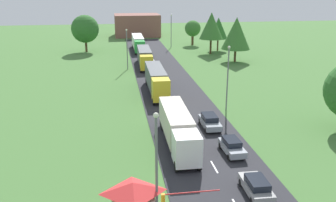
{
  "coord_description": "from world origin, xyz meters",
  "views": [
    {
      "loc": [
        -8.9,
        -18.46,
        16.53
      ],
      "look_at": [
        -1.77,
        28.97,
        1.1
      ],
      "focal_mm": 39.5,
      "sensor_mm": 36.0,
      "label": 1
    }
  ],
  "objects_px": {
    "truck_lead": "(178,127)",
    "car_second": "(232,146)",
    "lamppost_second": "(228,75)",
    "tree_birch": "(193,29)",
    "car_third": "(210,121)",
    "barrier_gate": "(173,197)",
    "tree_pine": "(211,26)",
    "truck_second": "(156,79)",
    "lamppost_lead": "(157,168)",
    "truck_third": "(145,56)",
    "lamppost_fourth": "(171,29)",
    "tree_ash": "(218,28)",
    "distant_building": "(137,25)",
    "tree_oak": "(85,29)",
    "car_lead": "(256,186)",
    "truck_fourth": "(138,42)",
    "tree_maple": "(236,33)",
    "lamppost_third": "(127,47)"
  },
  "relations": [
    {
      "from": "truck_lead",
      "to": "car_second",
      "type": "height_order",
      "value": "truck_lead"
    },
    {
      "from": "truck_lead",
      "to": "tree_maple",
      "type": "bearing_deg",
      "value": 64.14
    },
    {
      "from": "lamppost_third",
      "to": "tree_oak",
      "type": "relative_size",
      "value": 0.88
    },
    {
      "from": "distant_building",
      "to": "truck_third",
      "type": "bearing_deg",
      "value": -92.11
    },
    {
      "from": "truck_lead",
      "to": "car_lead",
      "type": "height_order",
      "value": "truck_lead"
    },
    {
      "from": "truck_lead",
      "to": "truck_fourth",
      "type": "height_order",
      "value": "truck_lead"
    },
    {
      "from": "truck_lead",
      "to": "lamppost_lead",
      "type": "xyz_separation_m",
      "value": [
        -3.86,
        -13.67,
        2.75
      ]
    },
    {
      "from": "truck_fourth",
      "to": "truck_third",
      "type": "bearing_deg",
      "value": -90.06
    },
    {
      "from": "truck_second",
      "to": "lamppost_lead",
      "type": "height_order",
      "value": "lamppost_lead"
    },
    {
      "from": "truck_third",
      "to": "car_second",
      "type": "distance_m",
      "value": 42.61
    },
    {
      "from": "truck_lead",
      "to": "lamppost_lead",
      "type": "relative_size",
      "value": 1.44
    },
    {
      "from": "car_second",
      "to": "lamppost_third",
      "type": "bearing_deg",
      "value": 102.21
    },
    {
      "from": "truck_third",
      "to": "tree_oak",
      "type": "bearing_deg",
      "value": 124.41
    },
    {
      "from": "barrier_gate",
      "to": "car_third",
      "type": "bearing_deg",
      "value": 65.58
    },
    {
      "from": "lamppost_fourth",
      "to": "tree_birch",
      "type": "distance_m",
      "value": 7.28
    },
    {
      "from": "lamppost_second",
      "to": "tree_ash",
      "type": "relative_size",
      "value": 1.06
    },
    {
      "from": "lamppost_third",
      "to": "tree_pine",
      "type": "xyz_separation_m",
      "value": [
        20.69,
        14.03,
        2.25
      ]
    },
    {
      "from": "car_second",
      "to": "tree_pine",
      "type": "xyz_separation_m",
      "value": [
        12.05,
        53.97,
        5.85
      ]
    },
    {
      "from": "lamppost_fourth",
      "to": "lamppost_third",
      "type": "bearing_deg",
      "value": -117.33
    },
    {
      "from": "truck_third",
      "to": "lamppost_fourth",
      "type": "height_order",
      "value": "lamppost_fourth"
    },
    {
      "from": "distant_building",
      "to": "lamppost_third",
      "type": "bearing_deg",
      "value": -96.3
    },
    {
      "from": "truck_third",
      "to": "lamppost_third",
      "type": "bearing_deg",
      "value": -146.95
    },
    {
      "from": "car_third",
      "to": "tree_oak",
      "type": "xyz_separation_m",
      "value": [
        -17.52,
        54.03,
        4.78
      ]
    },
    {
      "from": "lamppost_second",
      "to": "tree_oak",
      "type": "height_order",
      "value": "tree_oak"
    },
    {
      "from": "truck_third",
      "to": "lamppost_lead",
      "type": "bearing_deg",
      "value": -94.18
    },
    {
      "from": "truck_second",
      "to": "tree_ash",
      "type": "height_order",
      "value": "tree_ash"
    },
    {
      "from": "truck_second",
      "to": "truck_fourth",
      "type": "height_order",
      "value": "truck_second"
    },
    {
      "from": "truck_fourth",
      "to": "lamppost_second",
      "type": "height_order",
      "value": "lamppost_second"
    },
    {
      "from": "lamppost_fourth",
      "to": "tree_ash",
      "type": "relative_size",
      "value": 1.04
    },
    {
      "from": "lamppost_second",
      "to": "tree_birch",
      "type": "xyz_separation_m",
      "value": [
        7.03,
        54.4,
        -0.36
      ]
    },
    {
      "from": "car_third",
      "to": "truck_third",
      "type": "bearing_deg",
      "value": 97.44
    },
    {
      "from": "truck_third",
      "to": "tree_birch",
      "type": "xyz_separation_m",
      "value": [
        15.55,
        25.39,
        2.43
      ]
    },
    {
      "from": "car_third",
      "to": "barrier_gate",
      "type": "bearing_deg",
      "value": -114.42
    },
    {
      "from": "truck_third",
      "to": "car_lead",
      "type": "bearing_deg",
      "value": -84.75
    },
    {
      "from": "truck_lead",
      "to": "car_second",
      "type": "distance_m",
      "value": 5.91
    },
    {
      "from": "car_second",
      "to": "lamppost_third",
      "type": "height_order",
      "value": "lamppost_third"
    },
    {
      "from": "car_second",
      "to": "lamppost_fourth",
      "type": "height_order",
      "value": "lamppost_fourth"
    },
    {
      "from": "truck_fourth",
      "to": "lamppost_second",
      "type": "xyz_separation_m",
      "value": [
        8.5,
        -47.85,
        2.76
      ]
    },
    {
      "from": "truck_lead",
      "to": "lamppost_third",
      "type": "xyz_separation_m",
      "value": [
        -3.6,
        37.11,
        2.35
      ]
    },
    {
      "from": "car_third",
      "to": "lamppost_fourth",
      "type": "distance_m",
      "value": 57.61
    },
    {
      "from": "truck_lead",
      "to": "car_second",
      "type": "relative_size",
      "value": 3.05
    },
    {
      "from": "tree_ash",
      "to": "tree_maple",
      "type": "bearing_deg",
      "value": -90.34
    },
    {
      "from": "lamppost_third",
      "to": "distant_building",
      "type": "distance_m",
      "value": 48.4
    },
    {
      "from": "truck_second",
      "to": "lamppost_third",
      "type": "distance_m",
      "value": 17.75
    },
    {
      "from": "tree_birch",
      "to": "car_second",
      "type": "bearing_deg",
      "value": -98.84
    },
    {
      "from": "car_lead",
      "to": "lamppost_lead",
      "type": "xyz_separation_m",
      "value": [
        -8.47,
        -3.19,
        4.01
      ]
    },
    {
      "from": "car_third",
      "to": "tree_maple",
      "type": "xyz_separation_m",
      "value": [
        15.28,
        36.75,
        5.32
      ]
    },
    {
      "from": "tree_ash",
      "to": "car_lead",
      "type": "bearing_deg",
      "value": -103.2
    },
    {
      "from": "lamppost_lead",
      "to": "distant_building",
      "type": "distance_m",
      "value": 99.04
    },
    {
      "from": "truck_fourth",
      "to": "tree_maple",
      "type": "height_order",
      "value": "tree_maple"
    }
  ]
}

